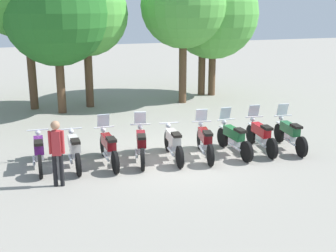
{
  "coord_description": "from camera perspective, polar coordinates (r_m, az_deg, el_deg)",
  "views": [
    {
      "loc": [
        -4.35,
        -11.8,
        4.51
      ],
      "look_at": [
        0.0,
        0.5,
        0.9
      ],
      "focal_mm": 46.85,
      "sensor_mm": 36.0,
      "label": 1
    }
  ],
  "objects": [
    {
      "name": "motorcycle_7",
      "position": [
        14.28,
        11.97,
        -1.12
      ],
      "size": [
        0.64,
        2.19,
        1.37
      ],
      "rotation": [
        0.0,
        0.0,
        1.46
      ],
      "color": "black",
      "rests_on": "ground_plane"
    },
    {
      "name": "motorcycle_1",
      "position": [
        12.9,
        -12.08,
        -3.0
      ],
      "size": [
        0.62,
        2.19,
        0.99
      ],
      "rotation": [
        0.0,
        0.0,
        1.55
      ],
      "color": "black",
      "rests_on": "ground_plane"
    },
    {
      "name": "motorcycle_0",
      "position": [
        13.02,
        -16.42,
        -3.12
      ],
      "size": [
        0.62,
        2.19,
        0.99
      ],
      "rotation": [
        0.0,
        0.0,
        1.53
      ],
      "color": "black",
      "rests_on": "ground_plane"
    },
    {
      "name": "tree_4",
      "position": [
        20.55,
        2.0,
        15.37
      ],
      "size": [
        3.89,
        3.89,
        6.44
      ],
      "color": "brown",
      "rests_on": "ground_plane"
    },
    {
      "name": "tree_6",
      "position": [
        22.48,
        5.94,
        14.29
      ],
      "size": [
        4.44,
        4.44,
        6.31
      ],
      "color": "brown",
      "rests_on": "ground_plane"
    },
    {
      "name": "motorcycle_8",
      "position": [
        14.67,
        15.54,
        -0.91
      ],
      "size": [
        0.68,
        2.18,
        1.37
      ],
      "rotation": [
        0.0,
        0.0,
        1.43
      ],
      "color": "black",
      "rests_on": "ground_plane"
    },
    {
      "name": "person_0",
      "position": [
        11.41,
        -14.27,
        -2.82
      ],
      "size": [
        0.41,
        0.28,
        1.74
      ],
      "rotation": [
        0.0,
        0.0,
        4.46
      ],
      "color": "black",
      "rests_on": "ground_plane"
    },
    {
      "name": "ground_plane",
      "position": [
        13.36,
        0.72,
        -4.26
      ],
      "size": [
        80.0,
        80.0,
        0.0
      ],
      "primitive_type": "plane",
      "color": "gray"
    },
    {
      "name": "motorcycle_3",
      "position": [
        13.09,
        -3.51,
        -2.34
      ],
      "size": [
        0.79,
        2.15,
        1.37
      ],
      "rotation": [
        0.0,
        0.0,
        1.33
      ],
      "color": "black",
      "rests_on": "ground_plane"
    },
    {
      "name": "motorcycle_2",
      "position": [
        12.91,
        -7.75,
        -2.7
      ],
      "size": [
        0.62,
        2.19,
        1.37
      ],
      "rotation": [
        0.0,
        0.0,
        1.58
      ],
      "color": "black",
      "rests_on": "ground_plane"
    },
    {
      "name": "tree_2",
      "position": [
        19.05,
        -14.36,
        14.04
      ],
      "size": [
        4.35,
        4.35,
        6.38
      ],
      "color": "brown",
      "rests_on": "ground_plane"
    },
    {
      "name": "motorcycle_4",
      "position": [
        13.23,
        0.68,
        -2.17
      ],
      "size": [
        0.65,
        2.19,
        0.99
      ],
      "rotation": [
        0.0,
        0.0,
        1.45
      ],
      "color": "black",
      "rests_on": "ground_plane"
    },
    {
      "name": "motorcycle_6",
      "position": [
        13.81,
        8.53,
        -1.53
      ],
      "size": [
        0.62,
        2.19,
        1.37
      ],
      "rotation": [
        0.0,
        0.0,
        1.58
      ],
      "color": "black",
      "rests_on": "ground_plane"
    },
    {
      "name": "motorcycle_5",
      "position": [
        13.44,
        4.81,
        -1.87
      ],
      "size": [
        0.77,
        2.16,
        1.37
      ],
      "rotation": [
        0.0,
        0.0,
        1.35
      ],
      "color": "black",
      "rests_on": "ground_plane"
    },
    {
      "name": "tree_3",
      "position": [
        19.99,
        -10.64,
        14.08
      ],
      "size": [
        3.67,
        3.67,
        5.97
      ],
      "color": "brown",
      "rests_on": "ground_plane"
    }
  ]
}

